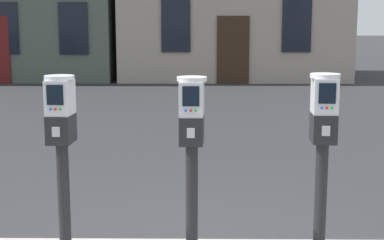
{
  "coord_description": "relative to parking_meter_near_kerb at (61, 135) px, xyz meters",
  "views": [
    {
      "loc": [
        0.06,
        -4.32,
        1.91
      ],
      "look_at": [
        0.01,
        -0.11,
        1.19
      ],
      "focal_mm": 53.92,
      "sensor_mm": 36.0,
      "label": 1
    }
  ],
  "objects": [
    {
      "name": "parking_meter_near_kerb",
      "position": [
        0.0,
        0.0,
        0.0
      ],
      "size": [
        0.23,
        0.26,
        1.39
      ],
      "rotation": [
        0.0,
        0.0,
        -1.63
      ],
      "color": "black",
      "rests_on": "sidewalk_slab"
    },
    {
      "name": "parking_meter_twin_adjacent",
      "position": [
        0.95,
        -0.0,
        -0.01
      ],
      "size": [
        0.23,
        0.26,
        1.38
      ],
      "rotation": [
        0.0,
        0.0,
        -1.63
      ],
      "color": "black",
      "rests_on": "sidewalk_slab"
    },
    {
      "name": "parking_meter_end_of_row",
      "position": [
        1.9,
        0.0,
        0.01
      ],
      "size": [
        0.23,
        0.26,
        1.4
      ],
      "rotation": [
        0.0,
        0.0,
        -1.63
      ],
      "color": "black",
      "rests_on": "sidewalk_slab"
    }
  ]
}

